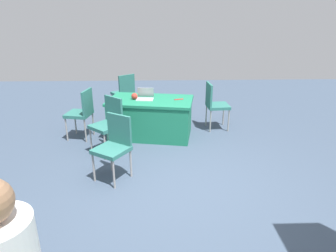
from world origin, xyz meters
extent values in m
plane|color=#3D4C60|center=(0.00, 0.00, 0.00)|extent=(14.40, 14.40, 0.00)
cube|color=#1E7A56|center=(0.46, -2.08, 0.72)|extent=(1.73, 1.17, 0.05)
cube|color=#1E7A56|center=(0.46, -2.08, 0.35)|extent=(1.66, 1.13, 0.70)
cylinder|color=#9E9993|center=(-1.10, -2.62, 0.23)|extent=(0.03, 0.03, 0.47)
cylinder|color=#9E9993|center=(-1.12, -2.24, 0.23)|extent=(0.03, 0.03, 0.47)
cylinder|color=#9E9993|center=(-0.72, -2.59, 0.23)|extent=(0.03, 0.03, 0.47)
cylinder|color=#9E9993|center=(-0.74, -2.22, 0.23)|extent=(0.03, 0.03, 0.47)
cube|color=#2D7066|center=(-0.92, -2.42, 0.50)|extent=(0.47, 0.47, 0.06)
cube|color=#2D7066|center=(-0.72, -2.40, 0.75)|extent=(0.07, 0.42, 0.45)
cylinder|color=#9E9993|center=(1.20, -1.03, 0.23)|extent=(0.03, 0.03, 0.47)
cylinder|color=#9E9993|center=(1.48, -1.29, 0.23)|extent=(0.03, 0.03, 0.47)
cylinder|color=#9E9993|center=(0.95, -1.31, 0.23)|extent=(0.03, 0.03, 0.47)
cylinder|color=#9E9993|center=(1.23, -1.57, 0.23)|extent=(0.03, 0.03, 0.47)
cube|color=#2D7066|center=(1.22, -1.30, 0.50)|extent=(0.62, 0.62, 0.06)
cube|color=#2D7066|center=(1.08, -1.45, 0.75)|extent=(0.34, 0.31, 0.45)
cylinder|color=#9E9993|center=(0.94, -0.15, 0.22)|extent=(0.03, 0.03, 0.44)
cylinder|color=#9E9993|center=(1.26, -0.36, 0.22)|extent=(0.03, 0.03, 0.44)
cylinder|color=#9E9993|center=(0.73, -0.47, 0.22)|extent=(0.03, 0.03, 0.44)
cylinder|color=#9E9993|center=(1.05, -0.68, 0.22)|extent=(0.03, 0.03, 0.44)
cube|color=#2D7066|center=(0.99, -0.41, 0.47)|extent=(0.61, 0.61, 0.06)
cube|color=#2D7066|center=(0.88, -0.58, 0.73)|extent=(0.37, 0.26, 0.45)
cylinder|color=#9E9993|center=(2.06, -1.85, 0.23)|extent=(0.03, 0.03, 0.46)
cylinder|color=#9E9993|center=(1.99, -2.23, 0.23)|extent=(0.03, 0.03, 0.46)
cylinder|color=#9E9993|center=(1.69, -1.78, 0.23)|extent=(0.03, 0.03, 0.46)
cylinder|color=#9E9993|center=(1.62, -2.15, 0.23)|extent=(0.03, 0.03, 0.46)
cube|color=#2D7066|center=(1.84, -2.00, 0.49)|extent=(0.52, 0.52, 0.06)
cube|color=#2D7066|center=(1.65, -1.97, 0.75)|extent=(0.12, 0.42, 0.45)
cylinder|color=#9E9993|center=(1.43, -3.61, 0.22)|extent=(0.03, 0.03, 0.45)
cylinder|color=#9E9993|center=(1.13, -3.84, 0.22)|extent=(0.03, 0.03, 0.45)
cylinder|color=#9E9993|center=(1.20, -3.31, 0.22)|extent=(0.03, 0.03, 0.45)
cylinder|color=#9E9993|center=(0.90, -3.54, 0.22)|extent=(0.03, 0.03, 0.45)
cube|color=#2D7066|center=(1.17, -3.57, 0.48)|extent=(0.62, 0.62, 0.06)
cube|color=#2D7066|center=(1.05, -3.42, 0.73)|extent=(0.36, 0.29, 0.45)
cube|color=silver|center=(0.57, -2.06, 0.76)|extent=(0.34, 0.25, 0.02)
cube|color=#B7B7BC|center=(0.56, -2.20, 0.86)|extent=(0.32, 0.10, 0.19)
sphere|color=#B2382D|center=(0.77, -2.10, 0.81)|extent=(0.12, 0.12, 0.12)
cube|color=red|center=(-0.08, -2.05, 0.75)|extent=(0.18, 0.09, 0.01)
camera|label=1|loc=(0.31, 3.52, 2.34)|focal=32.20mm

